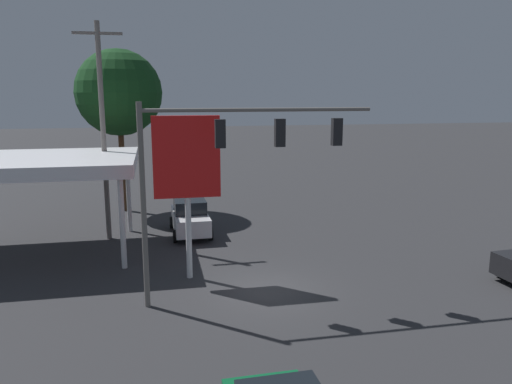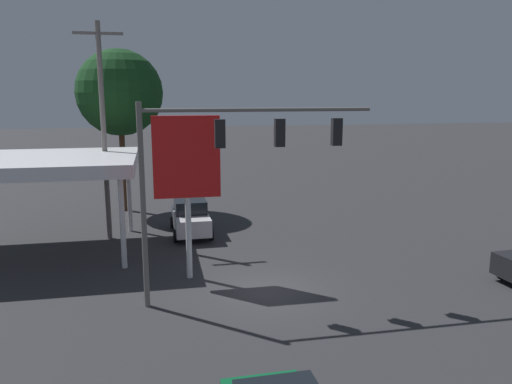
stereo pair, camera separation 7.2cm
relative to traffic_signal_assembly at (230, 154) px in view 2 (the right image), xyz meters
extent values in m
plane|color=#2D2D30|center=(-1.48, -0.57, -5.49)|extent=(200.00, 200.00, 0.00)
cylinder|color=slate|center=(3.07, 0.02, -1.82)|extent=(0.20, 0.20, 7.32)
cylinder|color=slate|center=(-1.07, 0.02, 1.54)|extent=(8.29, 0.14, 0.14)
cube|color=black|center=(0.34, 0.02, 0.72)|extent=(0.36, 0.28, 1.00)
sphere|color=#360505|center=(0.34, -0.16, 1.02)|extent=(0.22, 0.22, 0.22)
sphere|color=yellow|center=(0.34, -0.16, 0.72)|extent=(0.22, 0.22, 0.22)
sphere|color=black|center=(0.34, -0.16, 0.42)|extent=(0.22, 0.22, 0.22)
cube|color=black|center=(-1.82, 0.02, 0.72)|extent=(0.36, 0.28, 1.00)
sphere|color=#360505|center=(-1.82, -0.16, 1.02)|extent=(0.22, 0.22, 0.22)
sphere|color=yellow|center=(-1.82, -0.16, 0.72)|extent=(0.22, 0.22, 0.22)
sphere|color=black|center=(-1.82, -0.16, 0.42)|extent=(0.22, 0.22, 0.22)
cube|color=black|center=(-3.97, 0.02, 0.72)|extent=(0.36, 0.28, 1.00)
sphere|color=#360505|center=(-3.97, -0.16, 1.02)|extent=(0.22, 0.22, 0.22)
sphere|color=yellow|center=(-3.97, -0.16, 0.72)|extent=(0.22, 0.22, 0.22)
sphere|color=black|center=(-3.97, -0.16, 0.42)|extent=(0.22, 0.22, 0.22)
cylinder|color=slate|center=(5.14, -9.20, 0.06)|extent=(0.26, 0.26, 11.10)
cube|color=slate|center=(5.14, -9.20, 5.01)|extent=(2.40, 0.14, 0.14)
cube|color=silver|center=(8.86, -7.39, -1.12)|extent=(10.70, 7.32, 0.60)
cube|color=red|center=(8.86, -11.07, -1.12)|extent=(10.70, 0.06, 0.36)
cylinder|color=silver|center=(4.11, -10.45, -3.45)|extent=(0.24, 0.24, 4.06)
cylinder|color=silver|center=(4.11, -4.33, -3.45)|extent=(0.24, 0.24, 4.06)
cylinder|color=silver|center=(1.36, -2.57, -2.12)|extent=(0.24, 0.24, 6.73)
cube|color=red|center=(1.36, -2.57, -0.40)|extent=(2.69, 0.24, 3.29)
cube|color=black|center=(1.36, -2.70, -0.40)|extent=(1.88, 0.04, 1.15)
cube|color=silver|center=(0.84, -9.24, -4.71)|extent=(1.90, 4.44, 0.90)
cube|color=black|center=(0.84, -9.24, -3.91)|extent=(1.70, 2.04, 0.70)
cylinder|color=black|center=(-0.11, -7.83, -5.16)|extent=(0.24, 0.66, 0.66)
cylinder|color=black|center=(1.73, -7.79, -5.16)|extent=(0.24, 0.66, 0.66)
cylinder|color=black|center=(-0.05, -10.69, -5.16)|extent=(0.24, 0.66, 0.66)
cylinder|color=black|center=(1.79, -10.64, -5.16)|extent=(0.24, 0.66, 0.66)
cylinder|color=black|center=(-11.44, 0.07, -5.18)|extent=(0.64, 0.27, 0.62)
cylinder|color=#4C331E|center=(4.68, -15.71, -2.61)|extent=(0.36, 0.36, 5.74)
sphere|color=#143D19|center=(4.68, -15.71, 2.16)|extent=(5.43, 5.43, 5.43)
camera|label=1|loc=(2.62, 17.42, 2.10)|focal=35.00mm
camera|label=2|loc=(2.55, 17.43, 2.10)|focal=35.00mm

